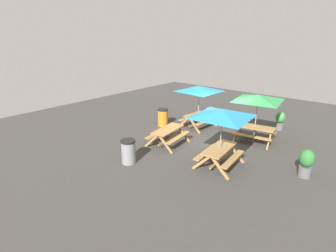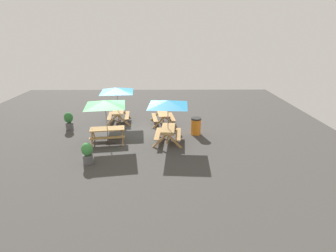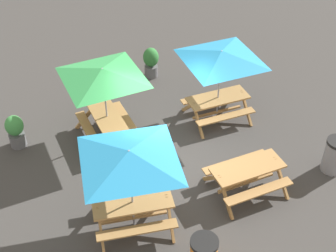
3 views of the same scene
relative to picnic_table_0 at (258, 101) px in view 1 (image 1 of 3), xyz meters
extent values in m
plane|color=#3D3A38|center=(1.42, -1.39, -1.99)|extent=(24.00, 24.00, 0.00)
cube|color=#A87A44|center=(0.00, 0.00, -1.25)|extent=(0.96, 1.88, 0.05)
cube|color=#A87A44|center=(0.54, 0.08, -1.54)|extent=(0.53, 1.82, 0.04)
cube|color=#A87A44|center=(-0.54, -0.08, -1.54)|extent=(0.53, 1.82, 0.04)
cube|color=#A87A44|center=(0.48, -0.72, -1.62)|extent=(0.80, 0.18, 0.81)
cube|color=#A87A44|center=(-0.24, -0.83, -1.62)|extent=(0.80, 0.18, 0.81)
cube|color=#A87A44|center=(0.24, 0.83, -1.62)|extent=(0.80, 0.18, 0.81)
cube|color=#A87A44|center=(-0.48, 0.72, -1.62)|extent=(0.80, 0.18, 0.81)
cube|color=#A87A44|center=(0.00, 0.00, -1.77)|extent=(0.30, 1.55, 0.06)
cylinder|color=gray|center=(0.00, 0.00, -0.84)|extent=(0.04, 0.04, 2.30)
pyramid|color=green|center=(0.00, 0.00, 0.17)|extent=(2.80, 2.80, 0.28)
cube|color=#A87A44|center=(-0.04, -3.24, -1.25)|extent=(1.84, 0.82, 0.05)
cube|color=#A87A44|center=(-0.08, -3.79, -1.54)|extent=(1.81, 0.38, 0.04)
cube|color=#A87A44|center=(0.00, -2.69, -1.54)|extent=(1.81, 0.38, 0.04)
cube|color=#A87A44|center=(-0.84, -3.55, -1.62)|extent=(0.11, 0.80, 0.81)
cube|color=#A87A44|center=(-0.79, -2.82, -1.62)|extent=(0.11, 0.80, 0.81)
cube|color=#A87A44|center=(0.71, -3.65, -1.62)|extent=(0.11, 0.80, 0.81)
cube|color=#A87A44|center=(0.76, -2.92, -1.62)|extent=(0.11, 0.80, 0.81)
cube|color=#A87A44|center=(-0.04, -3.24, -1.77)|extent=(1.56, 0.17, 0.06)
cylinder|color=gray|center=(-0.04, -3.24, -0.84)|extent=(0.04, 0.04, 2.30)
pyramid|color=#268CC6|center=(-0.04, -3.24, 0.17)|extent=(2.82, 2.82, 0.28)
cube|color=#A87A44|center=(2.89, -2.95, -1.25)|extent=(1.87, 0.92, 0.05)
cube|color=#A87A44|center=(2.96, -3.50, -1.54)|extent=(1.82, 0.48, 0.04)
cube|color=#A87A44|center=(2.82, -2.41, -1.54)|extent=(1.82, 0.48, 0.04)
cube|color=#A87A44|center=(2.16, -3.41, -1.62)|extent=(0.16, 0.80, 0.81)
cube|color=#A87A44|center=(2.07, -2.69, -1.62)|extent=(0.16, 0.80, 0.81)
cube|color=#A87A44|center=(3.71, -3.22, -1.62)|extent=(0.16, 0.80, 0.81)
cube|color=#A87A44|center=(3.62, -2.49, -1.62)|extent=(0.16, 0.80, 0.81)
cube|color=#A87A44|center=(2.89, -2.95, -1.77)|extent=(1.56, 0.27, 0.06)
cube|color=#A87A44|center=(3.25, -0.04, -1.25)|extent=(1.86, 0.86, 0.05)
cube|color=#A87A44|center=(3.30, -0.59, -1.54)|extent=(1.82, 0.42, 0.04)
cube|color=#A87A44|center=(3.20, 0.51, -1.54)|extent=(1.82, 0.42, 0.04)
cube|color=#A87A44|center=(2.51, -0.47, -1.62)|extent=(0.13, 0.80, 0.81)
cube|color=#A87A44|center=(2.44, 0.25, -1.62)|extent=(0.13, 0.80, 0.81)
cube|color=#A87A44|center=(4.06, -0.33, -1.62)|extent=(0.13, 0.80, 0.81)
cube|color=#A87A44|center=(3.99, 0.39, -1.62)|extent=(0.13, 0.80, 0.81)
cube|color=#A87A44|center=(3.25, -0.04, -1.77)|extent=(1.56, 0.21, 0.06)
cylinder|color=gray|center=(3.25, -0.04, -0.84)|extent=(0.04, 0.04, 2.30)
pyramid|color=#268CC6|center=(3.25, -0.04, 0.17)|extent=(2.82, 2.82, 0.28)
cylinder|color=orange|center=(1.07, -4.86, -1.54)|extent=(0.56, 0.56, 0.90)
cylinder|color=black|center=(1.07, -4.86, -1.05)|extent=(0.59, 0.59, 0.08)
cylinder|color=gray|center=(5.35, -2.94, -1.54)|extent=(0.56, 0.56, 0.90)
cylinder|color=black|center=(5.35, -2.94, -1.05)|extent=(0.59, 0.59, 0.08)
cylinder|color=#59595B|center=(1.98, 2.75, -1.79)|extent=(0.44, 0.44, 0.40)
ellipsoid|color=#2D7233|center=(1.98, 2.75, -1.26)|extent=(0.52, 0.52, 0.65)
cylinder|color=#59595B|center=(-2.47, 0.39, -1.79)|extent=(0.44, 0.44, 0.40)
ellipsoid|color=#3D8C42|center=(-2.47, 0.39, -1.29)|extent=(0.49, 0.49, 0.60)
camera|label=1|loc=(11.59, 4.35, 2.92)|focal=28.00mm
camera|label=2|loc=(-13.07, -3.11, 3.62)|focal=28.00mm
camera|label=3|loc=(-1.28, -10.20, 6.65)|focal=50.00mm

